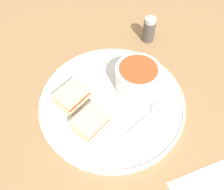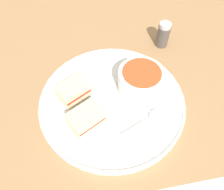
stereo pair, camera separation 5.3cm
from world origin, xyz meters
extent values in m
plane|color=#9E754C|center=(0.00, 0.00, 0.00)|extent=(2.40, 2.40, 0.00)
cylinder|color=white|center=(0.00, 0.00, 0.01)|extent=(0.36, 0.36, 0.02)
torus|color=white|center=(0.00, 0.00, 0.02)|extent=(0.36, 0.36, 0.01)
cylinder|color=white|center=(-0.08, 0.01, 0.02)|extent=(0.06, 0.06, 0.01)
cylinder|color=white|center=(-0.08, 0.01, 0.05)|extent=(0.11, 0.11, 0.06)
cylinder|color=#B74C23|center=(-0.08, 0.01, 0.08)|extent=(0.09, 0.09, 0.01)
cube|color=silver|center=(0.00, 0.09, 0.02)|extent=(0.09, 0.01, 0.00)
ellipsoid|color=silver|center=(-0.06, 0.10, 0.02)|extent=(0.04, 0.03, 0.01)
cube|color=beige|center=(0.07, -0.07, 0.03)|extent=(0.08, 0.06, 0.01)
cube|color=#B72D23|center=(0.07, -0.07, 0.04)|extent=(0.07, 0.06, 0.01)
cube|color=beige|center=(0.07, -0.07, 0.05)|extent=(0.08, 0.06, 0.01)
cube|color=beige|center=(0.09, 0.02, 0.03)|extent=(0.08, 0.06, 0.01)
cube|color=#B72D23|center=(0.09, 0.02, 0.04)|extent=(0.07, 0.06, 0.01)
cube|color=beige|center=(0.09, 0.02, 0.05)|extent=(0.08, 0.06, 0.01)
cylinder|color=#4C4742|center=(-0.25, -0.09, 0.03)|extent=(0.04, 0.04, 0.07)
cylinder|color=#B7B7BC|center=(-0.25, -0.09, 0.07)|extent=(0.03, 0.03, 0.01)
camera|label=1|loc=(0.22, 0.21, 0.47)|focal=35.00mm
camera|label=2|loc=(0.18, 0.25, 0.47)|focal=35.00mm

